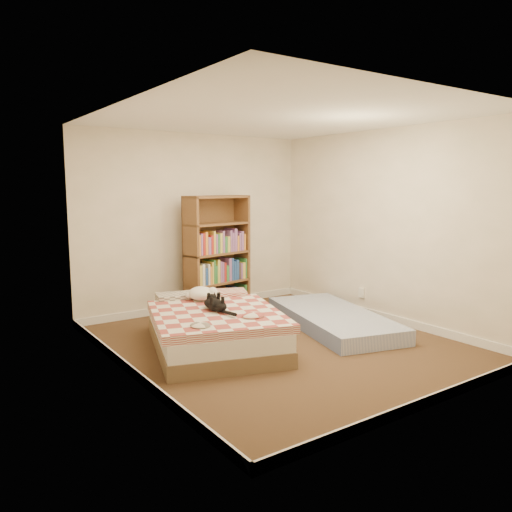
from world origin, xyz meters
TOP-DOWN VIEW (x-y plane):
  - room at (0.00, 0.00)m, footprint 3.51×4.01m
  - bed at (-0.68, 0.34)m, footprint 1.75×2.11m
  - bookshelf at (0.19, 1.73)m, footprint 1.04×0.50m
  - floor_mattress at (0.98, 0.17)m, footprint 1.44×2.25m
  - black_cat at (-0.70, 0.27)m, footprint 0.31×0.66m
  - white_dog at (-0.58, 0.75)m, footprint 0.34×0.34m

SIDE VIEW (x-z plane):
  - floor_mattress at x=0.98m, z-range 0.00..0.19m
  - bed at x=-0.68m, z-range -0.02..0.46m
  - black_cat at x=-0.70m, z-range 0.43..0.57m
  - white_dog at x=-0.58m, z-range 0.43..0.60m
  - bookshelf at x=0.19m, z-range -0.23..1.41m
  - room at x=0.00m, z-range -0.06..2.45m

